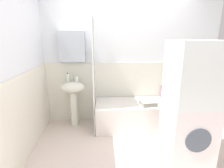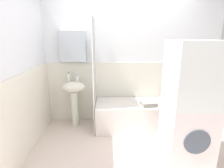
# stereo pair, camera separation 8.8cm
# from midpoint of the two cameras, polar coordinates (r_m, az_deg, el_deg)

# --- Properties ---
(ground_plane) EXTENTS (4.80, 5.60, 0.04)m
(ground_plane) POSITION_cam_midpoint_polar(r_m,az_deg,el_deg) (2.78, 6.28, -22.92)
(ground_plane) COLOR beige
(wall_back_tiled) EXTENTS (3.60, 0.18, 2.40)m
(wall_back_tiled) POSITION_cam_midpoint_polar(r_m,az_deg,el_deg) (3.48, 2.49, 6.06)
(wall_back_tiled) COLOR white
(wall_back_tiled) RESTS_ON ground_plane
(wall_left_tiled) EXTENTS (0.07, 1.81, 2.40)m
(wall_left_tiled) POSITION_cam_midpoint_polar(r_m,az_deg,el_deg) (2.82, -27.63, 1.65)
(wall_left_tiled) COLOR white
(wall_left_tiled) RESTS_ON ground_plane
(sink) EXTENTS (0.44, 0.34, 0.88)m
(sink) POSITION_cam_midpoint_polar(r_m,az_deg,el_deg) (3.41, -13.12, -3.19)
(sink) COLOR silver
(sink) RESTS_ON ground_plane
(faucet) EXTENTS (0.03, 0.12, 0.12)m
(faucet) POSITION_cam_midpoint_polar(r_m,az_deg,el_deg) (3.41, -13.18, 1.96)
(faucet) COLOR silver
(faucet) RESTS_ON sink
(soap_dispenser) EXTENTS (0.05, 0.05, 0.16)m
(soap_dispenser) POSITION_cam_midpoint_polar(r_m,az_deg,el_deg) (3.41, -14.85, 2.09)
(soap_dispenser) COLOR white
(soap_dispenser) RESTS_ON sink
(toothbrush_cup) EXTENTS (0.06, 0.06, 0.09)m
(toothbrush_cup) POSITION_cam_midpoint_polar(r_m,az_deg,el_deg) (3.36, -12.09, 1.60)
(toothbrush_cup) COLOR white
(toothbrush_cup) RESTS_ON sink
(bathtub) EXTENTS (1.62, 0.64, 0.50)m
(bathtub) POSITION_cam_midpoint_polar(r_m,az_deg,el_deg) (3.44, 7.81, -9.77)
(bathtub) COLOR silver
(bathtub) RESTS_ON ground_plane
(shower_curtain) EXTENTS (0.01, 0.64, 2.00)m
(shower_curtain) POSITION_cam_midpoint_polar(r_m,az_deg,el_deg) (3.14, -6.64, 2.34)
(shower_curtain) COLOR white
(shower_curtain) RESTS_ON ground_plane
(shampoo_bottle) EXTENTS (0.05, 0.05, 0.16)m
(shampoo_bottle) POSITION_cam_midpoint_polar(r_m,az_deg,el_deg) (3.75, 17.92, -2.85)
(shampoo_bottle) COLOR white
(shampoo_bottle) RESTS_ON bathtub
(conditioner_bottle) EXTENTS (0.06, 0.06, 0.15)m
(conditioner_bottle) POSITION_cam_midpoint_polar(r_m,az_deg,el_deg) (3.71, 16.54, -3.04)
(conditioner_bottle) COLOR #2959A4
(conditioner_bottle) RESTS_ON bathtub
(body_wash_bottle) EXTENTS (0.04, 0.04, 0.23)m
(body_wash_bottle) POSITION_cam_midpoint_polar(r_m,az_deg,el_deg) (3.67, 15.01, -2.47)
(body_wash_bottle) COLOR #C65472
(body_wash_bottle) RESTS_ON bathtub
(towel_folded) EXTENTS (0.30, 0.27, 0.07)m
(towel_folded) POSITION_cam_midpoint_polar(r_m,az_deg,el_deg) (3.22, 10.82, -6.13)
(towel_folded) COLOR gray
(towel_folded) RESTS_ON bathtub
(washer_dryer_stack) EXTENTS (0.60, 0.60, 1.65)m
(washer_dryer_stack) POSITION_cam_midpoint_polar(r_m,az_deg,el_deg) (2.57, 23.05, -5.81)
(washer_dryer_stack) COLOR white
(washer_dryer_stack) RESTS_ON ground_plane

